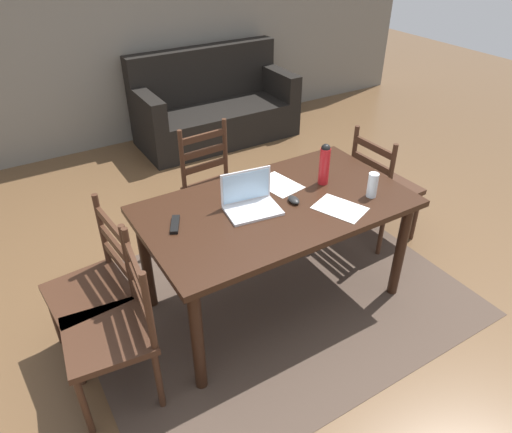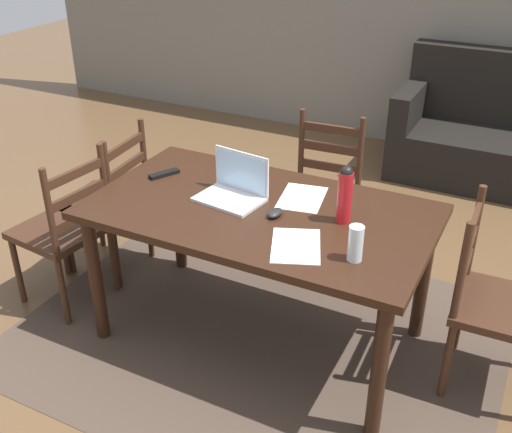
{
  "view_description": "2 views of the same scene",
  "coord_description": "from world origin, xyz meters",
  "px_view_note": "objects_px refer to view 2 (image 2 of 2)",
  "views": [
    {
      "loc": [
        -1.39,
        -2.03,
        2.31
      ],
      "look_at": [
        -0.13,
        0.03,
        0.71
      ],
      "focal_mm": 33.03,
      "sensor_mm": 36.0,
      "label": 1
    },
    {
      "loc": [
        1.18,
        -2.36,
        2.18
      ],
      "look_at": [
        -0.05,
        0.06,
        0.69
      ],
      "focal_mm": 43.18,
      "sensor_mm": 36.0,
      "label": 2
    }
  ],
  "objects_px": {
    "water_bottle": "(345,194)",
    "computer_mouse": "(275,213)",
    "drinking_glass": "(356,243)",
    "tv_remote": "(164,174)",
    "chair_left_near": "(65,230)",
    "chair_far_head": "(320,197)",
    "laptop": "(235,187)",
    "chair_left_far": "(109,202)",
    "dining_table": "(260,225)",
    "couch": "(512,139)",
    "chair_right_far": "(495,304)"
  },
  "relations": [
    {
      "from": "water_bottle",
      "to": "computer_mouse",
      "type": "height_order",
      "value": "water_bottle"
    },
    {
      "from": "drinking_glass",
      "to": "tv_remote",
      "type": "bearing_deg",
      "value": 164.17
    },
    {
      "from": "computer_mouse",
      "to": "tv_remote",
      "type": "relative_size",
      "value": 0.59
    },
    {
      "from": "chair_left_near",
      "to": "water_bottle",
      "type": "bearing_deg",
      "value": 9.31
    },
    {
      "from": "chair_far_head",
      "to": "tv_remote",
      "type": "xyz_separation_m",
      "value": [
        -0.63,
        -0.74,
        0.33
      ]
    },
    {
      "from": "laptop",
      "to": "drinking_glass",
      "type": "bearing_deg",
      "value": -21.24
    },
    {
      "from": "chair_left_near",
      "to": "computer_mouse",
      "type": "relative_size",
      "value": 9.5
    },
    {
      "from": "chair_left_far",
      "to": "chair_far_head",
      "type": "relative_size",
      "value": 1.0
    },
    {
      "from": "laptop",
      "to": "water_bottle",
      "type": "height_order",
      "value": "water_bottle"
    },
    {
      "from": "drinking_glass",
      "to": "dining_table",
      "type": "bearing_deg",
      "value": 157.39
    },
    {
      "from": "chair_far_head",
      "to": "water_bottle",
      "type": "bearing_deg",
      "value": -62.51
    },
    {
      "from": "chair_left_near",
      "to": "chair_left_far",
      "type": "xyz_separation_m",
      "value": [
        0.0,
        0.38,
        0.0
      ]
    },
    {
      "from": "chair_left_near",
      "to": "drinking_glass",
      "type": "height_order",
      "value": "chair_left_near"
    },
    {
      "from": "chair_far_head",
      "to": "computer_mouse",
      "type": "xyz_separation_m",
      "value": [
        0.1,
        -0.88,
        0.33
      ]
    },
    {
      "from": "chair_left_near",
      "to": "computer_mouse",
      "type": "bearing_deg",
      "value": 7.14
    },
    {
      "from": "chair_left_far",
      "to": "water_bottle",
      "type": "height_order",
      "value": "water_bottle"
    },
    {
      "from": "laptop",
      "to": "tv_remote",
      "type": "height_order",
      "value": "laptop"
    },
    {
      "from": "couch",
      "to": "dining_table",
      "type": "bearing_deg",
      "value": -108.82
    },
    {
      "from": "dining_table",
      "to": "chair_far_head",
      "type": "relative_size",
      "value": 1.76
    },
    {
      "from": "chair_far_head",
      "to": "couch",
      "type": "relative_size",
      "value": 0.53
    },
    {
      "from": "water_bottle",
      "to": "laptop",
      "type": "bearing_deg",
      "value": -178.97
    },
    {
      "from": "drinking_glass",
      "to": "computer_mouse",
      "type": "bearing_deg",
      "value": 157.15
    },
    {
      "from": "dining_table",
      "to": "chair_right_far",
      "type": "bearing_deg",
      "value": 9.41
    },
    {
      "from": "drinking_glass",
      "to": "chair_far_head",
      "type": "bearing_deg",
      "value": 117.63
    },
    {
      "from": "water_bottle",
      "to": "drinking_glass",
      "type": "distance_m",
      "value": 0.34
    },
    {
      "from": "computer_mouse",
      "to": "drinking_glass",
      "type": "bearing_deg",
      "value": -17.82
    },
    {
      "from": "couch",
      "to": "tv_remote",
      "type": "height_order",
      "value": "couch"
    },
    {
      "from": "dining_table",
      "to": "laptop",
      "type": "distance_m",
      "value": 0.23
    },
    {
      "from": "dining_table",
      "to": "laptop",
      "type": "bearing_deg",
      "value": 163.61
    },
    {
      "from": "chair_right_far",
      "to": "chair_far_head",
      "type": "bearing_deg",
      "value": 149.86
    },
    {
      "from": "chair_left_far",
      "to": "water_bottle",
      "type": "xyz_separation_m",
      "value": [
        1.53,
        -0.13,
        0.46
      ]
    },
    {
      "from": "dining_table",
      "to": "water_bottle",
      "type": "distance_m",
      "value": 0.47
    },
    {
      "from": "chair_left_near",
      "to": "chair_far_head",
      "type": "relative_size",
      "value": 1.0
    },
    {
      "from": "dining_table",
      "to": "chair_left_near",
      "type": "bearing_deg",
      "value": -170.3
    },
    {
      "from": "chair_right_far",
      "to": "tv_remote",
      "type": "xyz_separation_m",
      "value": [
        -1.75,
        -0.08,
        0.33
      ]
    },
    {
      "from": "chair_left_near",
      "to": "chair_far_head",
      "type": "distance_m",
      "value": 1.52
    },
    {
      "from": "chair_right_far",
      "to": "water_bottle",
      "type": "height_order",
      "value": "water_bottle"
    },
    {
      "from": "couch",
      "to": "chair_left_far",
      "type": "bearing_deg",
      "value": -129.25
    },
    {
      "from": "chair_left_far",
      "to": "laptop",
      "type": "relative_size",
      "value": 2.74
    },
    {
      "from": "water_bottle",
      "to": "drinking_glass",
      "type": "height_order",
      "value": "water_bottle"
    },
    {
      "from": "chair_left_far",
      "to": "water_bottle",
      "type": "bearing_deg",
      "value": -4.95
    },
    {
      "from": "dining_table",
      "to": "chair_far_head",
      "type": "height_order",
      "value": "chair_far_head"
    },
    {
      "from": "chair_far_head",
      "to": "chair_right_far",
      "type": "relative_size",
      "value": 1.0
    },
    {
      "from": "chair_right_far",
      "to": "water_bottle",
      "type": "relative_size",
      "value": 3.39
    },
    {
      "from": "computer_mouse",
      "to": "tv_remote",
      "type": "distance_m",
      "value": 0.74
    },
    {
      "from": "chair_left_near",
      "to": "chair_right_far",
      "type": "bearing_deg",
      "value": 9.56
    },
    {
      "from": "dining_table",
      "to": "drinking_glass",
      "type": "distance_m",
      "value": 0.63
    },
    {
      "from": "chair_right_far",
      "to": "computer_mouse",
      "type": "xyz_separation_m",
      "value": [
        -1.02,
        -0.23,
        0.33
      ]
    },
    {
      "from": "dining_table",
      "to": "tv_remote",
      "type": "relative_size",
      "value": 9.81
    },
    {
      "from": "dining_table",
      "to": "chair_left_far",
      "type": "height_order",
      "value": "chair_left_far"
    }
  ]
}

